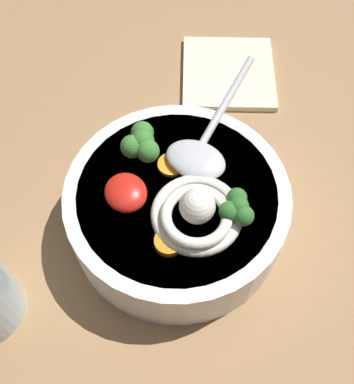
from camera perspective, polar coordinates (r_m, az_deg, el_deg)
The scene contains 10 objects.
table_slab at distance 51.78cm, azimuth -4.02°, elevation -4.16°, with size 134.23×134.23×3.03cm, color #936D47.
soup_bowl at distance 47.14cm, azimuth 0.00°, elevation -1.98°, with size 21.71×21.71×6.51cm.
noodle_pile at distance 42.02cm, azimuth 2.41°, elevation -2.54°, with size 9.21×9.03×3.70cm.
soup_spoon at distance 46.41cm, azimuth 2.83°, elevation 5.44°, with size 13.16×15.72×1.60cm.
chili_sauce_dollop at distance 43.51cm, azimuth -6.20°, elevation -0.08°, with size 4.30×3.87×1.93cm, color red.
broccoli_floret_right at distance 41.81cm, azimuth 7.27°, elevation -1.94°, with size 3.65×3.14×2.89cm.
broccoli_floret_front at distance 45.06cm, azimuth -4.34°, elevation 5.91°, with size 4.39×3.78×3.47cm.
carrot_slice_beside_chili at distance 41.57cm, azimuth -0.83°, elevation -6.00°, with size 2.61×2.61×0.78cm, color orange.
carrot_slice_center at distance 45.87cm, azimuth -0.71°, elevation 3.33°, with size 2.67×2.67×0.41cm, color orange.
folded_napkin at distance 63.21cm, azimuth 6.24°, elevation 14.17°, with size 12.42×11.70×0.80cm, color beige.
Camera 1 is at (22.61, -7.23, 47.54)cm, focal length 44.08 mm.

